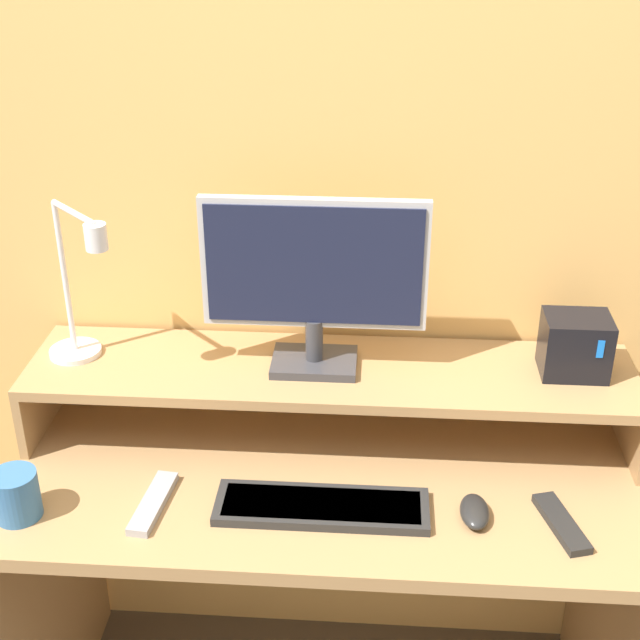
% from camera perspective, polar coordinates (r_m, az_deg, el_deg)
% --- Properties ---
extents(wall_back, '(6.00, 0.05, 2.50)m').
position_cam_1_polar(wall_back, '(1.85, 1.07, 9.81)').
color(wall_back, '#E5AD60').
rests_on(wall_back, ground_plane).
extents(desk, '(1.26, 0.58, 0.71)m').
position_cam_1_polar(desk, '(1.94, 0.35, -14.54)').
color(desk, '#A87F51').
rests_on(desk, ground_plane).
extents(monitor_shelf, '(1.26, 0.28, 0.16)m').
position_cam_1_polar(monitor_shelf, '(1.85, 0.67, -3.66)').
color(monitor_shelf, '#A87F51').
rests_on(monitor_shelf, desk).
extents(monitor, '(0.45, 0.13, 0.36)m').
position_cam_1_polar(monitor, '(1.75, -0.38, 2.81)').
color(monitor, '#38383D').
rests_on(monitor, monitor_shelf).
extents(desk_lamp, '(0.19, 0.19, 0.35)m').
position_cam_1_polar(desk_lamp, '(1.85, -15.15, 1.34)').
color(desk_lamp, silver).
rests_on(desk_lamp, monitor_shelf).
extents(router_dock, '(0.13, 0.11, 0.13)m').
position_cam_1_polar(router_dock, '(1.87, 16.01, -1.56)').
color(router_dock, black).
rests_on(router_dock, monitor_shelf).
extents(keyboard, '(0.40, 0.12, 0.02)m').
position_cam_1_polar(keyboard, '(1.71, 0.23, -11.85)').
color(keyboard, '#282828').
rests_on(keyboard, desk).
extents(mouse, '(0.05, 0.10, 0.03)m').
position_cam_1_polar(mouse, '(1.72, 9.86, -11.98)').
color(mouse, black).
rests_on(mouse, desk).
extents(remote_control, '(0.06, 0.18, 0.02)m').
position_cam_1_polar(remote_control, '(1.76, -10.63, -11.44)').
color(remote_control, '#99999E').
rests_on(remote_control, desk).
extents(remote_secondary, '(0.09, 0.17, 0.02)m').
position_cam_1_polar(remote_secondary, '(1.74, 15.19, -12.45)').
color(remote_secondary, black).
rests_on(remote_secondary, desk).
extents(mug, '(0.09, 0.09, 0.09)m').
position_cam_1_polar(mug, '(1.77, -18.87, -10.55)').
color(mug, '#33669E').
rests_on(mug, desk).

